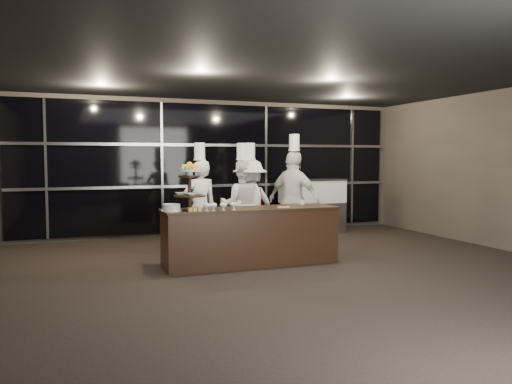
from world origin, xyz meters
name	(u,v)px	position (x,y,z in m)	size (l,w,h in m)	color
room	(320,175)	(0.00, 0.00, 1.50)	(10.00, 10.00, 10.00)	black
window_wall	(216,167)	(0.00, 4.94, 1.50)	(8.60, 0.10, 2.80)	black
buffet_counter	(251,236)	(-0.35, 1.67, 0.47)	(2.84, 0.74, 0.92)	black
display_stand	(190,183)	(-1.35, 1.67, 1.34)	(0.48, 0.48, 0.74)	black
compotes	(219,205)	(-0.94, 1.45, 1.00)	(0.54, 0.11, 0.12)	silver
layer_cake	(172,208)	(-1.64, 1.62, 0.97)	(0.30, 0.30, 0.11)	white
pastry_squares	(194,209)	(-1.32, 1.50, 0.95)	(0.20, 0.13, 0.05)	#D7C469
small_plate	(284,206)	(0.18, 1.57, 0.94)	(0.20, 0.20, 0.05)	white
chef_cup	(302,202)	(0.68, 1.92, 0.96)	(0.08, 0.08, 0.07)	white
display_case	(312,203)	(2.10, 4.30, 0.69)	(1.45, 0.63, 1.24)	#A5A5AA
chef_a	(200,206)	(-0.91, 2.77, 0.87)	(0.68, 0.50, 1.99)	silver
chef_b	(242,205)	(-0.11, 2.80, 0.86)	(0.99, 0.88, 1.99)	white
chef_c	(250,205)	(0.05, 2.81, 0.86)	(1.23, 0.92, 1.99)	silver
chef_d	(294,200)	(0.84, 2.60, 0.94)	(0.95, 1.16, 2.16)	white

